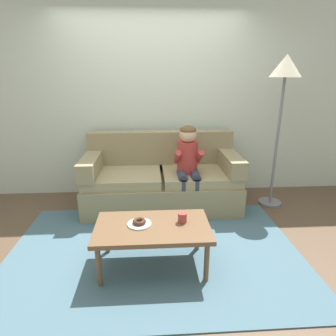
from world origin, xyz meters
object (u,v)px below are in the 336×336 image
Objects in this scene: mug at (182,218)px; toy_controller at (130,236)px; couch at (162,181)px; floor_lamp at (285,80)px; person_child at (188,161)px; donut at (139,221)px; coffee_table at (153,230)px.

toy_controller is (-0.51, 0.43, -0.44)m from mug.
toy_controller is (-0.37, -0.84, -0.32)m from couch.
floor_lamp is (1.48, -0.07, 1.28)m from couch.
person_child is 0.57× the size of floor_lamp.
coffee_table is at bearing -10.96° from donut.
toy_controller is at bearing -114.08° from couch.
coffee_table is at bearing -170.51° from mug.
donut is at bearing -117.71° from person_child.
toy_controller is (-0.12, 0.46, -0.43)m from donut.
floor_lamp reaches higher than toy_controller.
floor_lamp is (1.62, 1.25, 1.24)m from coffee_table.
couch is at bearing 147.04° from person_child.
person_child is at bearing -32.96° from couch.
donut is (-0.57, -1.09, -0.22)m from person_child.
couch is 1.96m from floor_lamp.
person_child is 1.25m from donut.
couch is 0.97m from toy_controller.
donut is 0.53× the size of toy_controller.
couch is 1.79× the size of person_child.
floor_lamp is at bearing 6.85° from person_child.
person_child reaches higher than donut.
floor_lamp reaches higher than coffee_table.
person_child reaches higher than couch.
person_child is at bearing 62.29° from donut.
mug is 0.05× the size of floor_lamp.
mug is at bearing -84.01° from couch.
coffee_table is 8.43× the size of donut.
floor_lamp is (1.86, 0.77, 1.60)m from toy_controller.
donut is (-0.12, 0.02, 0.08)m from coffee_table.
person_child is at bearing 36.78° from toy_controller.
coffee_table is at bearing -142.32° from floor_lamp.
floor_lamp reaches higher than person_child.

